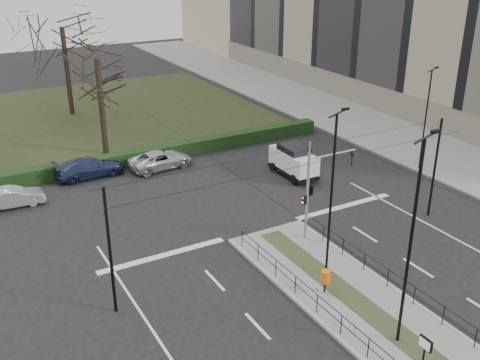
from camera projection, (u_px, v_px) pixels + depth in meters
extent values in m
plane|color=black|center=(318.00, 274.00, 27.56)|extent=(140.00, 140.00, 0.00)
cube|color=slate|center=(351.00, 299.00, 25.53)|extent=(4.40, 15.00, 0.14)
cube|color=slate|center=(332.00, 112.00, 53.28)|extent=(8.00, 90.00, 0.14)
cube|color=black|center=(51.00, 122.00, 50.47)|extent=(38.00, 26.00, 0.10)
cube|color=black|center=(91.00, 165.00, 39.56)|extent=(38.00, 1.00, 1.00)
cube|color=tan|center=(405.00, 7.00, 55.89)|extent=(12.00, 52.00, 18.00)
cube|color=black|center=(359.00, 0.00, 52.80)|extent=(0.10, 50.96, 14.76)
cylinder|color=black|center=(242.00, 239.00, 29.61)|extent=(0.04, 0.04, 0.90)
cylinder|color=black|center=(305.00, 221.00, 31.46)|extent=(0.04, 0.04, 0.90)
cylinder|color=black|center=(318.00, 295.00, 24.14)|extent=(0.04, 13.20, 0.04)
cylinder|color=black|center=(389.00, 270.00, 25.99)|extent=(0.04, 13.20, 0.04)
cylinder|color=black|center=(110.00, 252.00, 23.65)|extent=(0.14, 0.14, 6.00)
cylinder|color=black|center=(435.00, 168.00, 32.32)|extent=(0.14, 0.14, 6.00)
cylinder|color=black|center=(312.00, 163.00, 26.20)|extent=(20.00, 0.02, 0.02)
cylinder|color=black|center=(288.00, 151.00, 27.80)|extent=(20.00, 0.02, 0.02)
cylinder|color=black|center=(285.00, 208.00, 22.30)|extent=(0.02, 34.00, 0.02)
cylinder|color=black|center=(413.00, 175.00, 25.46)|extent=(0.02, 34.00, 0.02)
cylinder|color=gray|center=(307.00, 196.00, 29.72)|extent=(0.15, 0.15, 4.95)
cylinder|color=gray|center=(333.00, 154.00, 29.59)|extent=(3.04, 0.10, 0.10)
imported|color=black|center=(352.00, 158.00, 30.38)|extent=(0.15, 0.18, 0.86)
imported|color=black|center=(311.00, 189.00, 29.67)|extent=(0.56, 1.92, 0.76)
cube|color=black|center=(304.00, 200.00, 29.72)|extent=(0.21, 0.15, 0.48)
sphere|color=#FF0C0C|center=(303.00, 198.00, 29.62)|extent=(0.10, 0.10, 0.10)
sphere|color=#0CE533|center=(303.00, 202.00, 29.72)|extent=(0.10, 0.10, 0.10)
cylinder|color=black|center=(325.00, 287.00, 25.81)|extent=(0.09, 0.09, 0.55)
cylinder|color=#EA5F0D|center=(325.00, 277.00, 25.60)|extent=(0.44, 0.44, 0.61)
cube|color=black|center=(426.00, 344.00, 19.60)|extent=(0.10, 0.57, 0.44)
cube|color=silver|center=(424.00, 344.00, 19.58)|extent=(0.02, 0.50, 0.36)
cylinder|color=black|center=(410.00, 247.00, 21.09)|extent=(0.13, 0.13, 8.66)
cube|color=black|center=(436.00, 131.00, 19.54)|extent=(0.38, 0.15, 0.11)
cylinder|color=black|center=(331.00, 198.00, 25.83)|extent=(0.12, 0.12, 8.05)
cube|color=black|center=(346.00, 109.00, 24.39)|extent=(0.35, 0.14, 0.10)
cylinder|color=black|center=(425.00, 121.00, 38.69)|extent=(0.11, 0.11, 7.02)
cube|color=black|center=(437.00, 68.00, 37.44)|extent=(0.31, 0.12, 0.09)
imported|color=#B4B6BC|center=(13.00, 197.00, 34.35)|extent=(3.78, 1.49, 1.22)
imported|color=#212A4D|center=(89.00, 167.00, 38.67)|extent=(4.74, 2.02, 1.36)
imported|color=#B4B6BC|center=(161.00, 160.00, 40.19)|extent=(4.76, 2.54, 1.27)
cube|color=silver|center=(294.00, 160.00, 38.69)|extent=(1.65, 3.89, 1.26)
cube|color=black|center=(294.00, 150.00, 38.39)|extent=(1.51, 2.14, 0.59)
cube|color=black|center=(293.00, 171.00, 39.02)|extent=(1.68, 3.96, 0.18)
cylinder|color=black|center=(314.00, 175.00, 38.34)|extent=(0.22, 0.66, 0.66)
cylinder|color=black|center=(294.00, 180.00, 37.61)|extent=(0.22, 0.66, 0.66)
cylinder|color=black|center=(293.00, 163.00, 40.40)|extent=(0.22, 0.66, 0.66)
cylinder|color=black|center=(273.00, 167.00, 39.67)|extent=(0.22, 0.66, 0.66)
cylinder|color=black|center=(67.00, 71.00, 51.25)|extent=(0.44, 0.44, 7.95)
cylinder|color=black|center=(102.00, 107.00, 41.54)|extent=(0.44, 0.44, 7.25)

